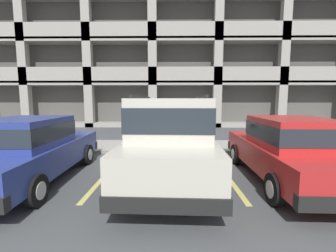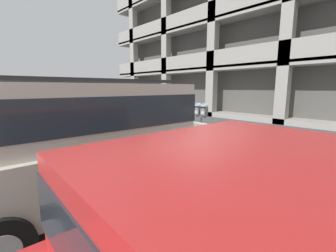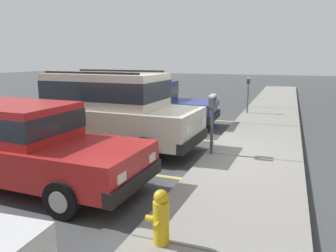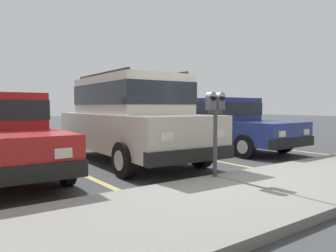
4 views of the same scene
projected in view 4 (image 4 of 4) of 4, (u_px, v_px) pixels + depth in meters
The scene contains 6 objects.
ground_plane at pixel (203, 182), 5.82m from camera, with size 80.00×80.00×0.10m.
sidewalk at pixel (263, 192), 4.77m from camera, with size 40.00×2.20×0.12m.
parking_stall_lines at pixel (88, 177), 6.03m from camera, with size 12.73×4.80×0.01m.
silver_suv at pixel (130, 116), 7.60m from camera, with size 2.14×4.84×2.03m.
red_sedan at pixel (224, 122), 9.76m from camera, with size 1.93×4.53×1.54m.
parking_meter_near at pixel (215, 114), 5.44m from camera, with size 0.35×0.12×1.42m.
Camera 4 is at (3.89, 4.28, 1.30)m, focal length 35.00 mm.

